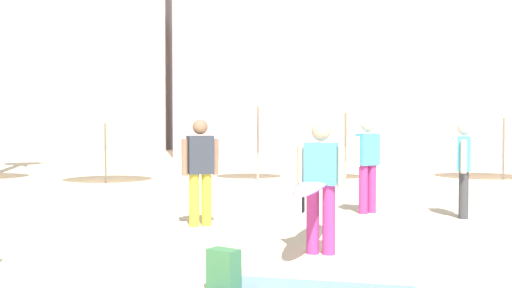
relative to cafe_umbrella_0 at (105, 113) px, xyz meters
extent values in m
cylinder|color=gray|center=(0.00, 0.00, -0.81)|extent=(0.06, 0.06, 2.17)
cone|color=white|center=(0.00, 0.00, 0.00)|extent=(2.57, 2.57, 0.54)
cylinder|color=gray|center=(6.62, 0.57, -0.67)|extent=(0.06, 0.06, 2.45)
cone|color=beige|center=(6.62, 0.57, 0.28)|extent=(2.12, 2.12, 0.54)
cylinder|color=gray|center=(4.15, 0.58, -0.65)|extent=(0.06, 0.06, 2.50)
cone|color=white|center=(4.15, 0.58, 0.40)|extent=(2.03, 2.03, 0.40)
cylinder|color=gray|center=(11.16, 0.57, -0.79)|extent=(0.06, 0.06, 2.21)
cone|color=white|center=(11.16, 0.57, 0.09)|extent=(2.72, 2.72, 0.44)
cube|color=#386D40|center=(3.34, -11.38, -1.69)|extent=(0.35, 0.33, 0.42)
cube|color=#2C5733|center=(3.41, -11.29, -1.77)|extent=(0.20, 0.18, 0.18)
cylinder|color=#B7337F|center=(4.42, -9.59, -1.46)|extent=(0.20, 0.20, 0.86)
cylinder|color=#B7337F|center=(4.62, -9.64, -1.46)|extent=(0.20, 0.20, 0.86)
cube|color=#4CB2DB|center=(4.52, -9.62, -0.77)|extent=(0.44, 0.32, 0.52)
sphere|color=#D1A889|center=(4.52, -9.62, -0.37)|extent=(0.30, 0.30, 0.24)
cylinder|color=#D1A889|center=(4.28, -9.55, -0.81)|extent=(0.12, 0.12, 0.50)
cylinder|color=#D1A889|center=(4.76, -9.68, -0.81)|extent=(0.12, 0.12, 0.50)
ellipsoid|color=#B2B2B7|center=(4.52, -9.32, -1.00)|extent=(1.10, 2.73, 0.21)
ellipsoid|color=#642ED7|center=(4.52, -9.32, -1.00)|extent=(1.13, 2.75, 0.18)
cube|color=black|center=(4.22, -10.36, -1.18)|extent=(0.05, 0.11, 0.19)
cylinder|color=#3D3D42|center=(7.42, -6.59, -1.49)|extent=(0.21, 0.21, 0.81)
cylinder|color=#3D3D42|center=(7.35, -6.77, -1.49)|extent=(0.21, 0.21, 0.81)
cube|color=#4CB2DB|center=(7.39, -6.68, -0.79)|extent=(0.35, 0.45, 0.59)
sphere|color=beige|center=(7.39, -6.68, -0.36)|extent=(0.31, 0.31, 0.24)
cylinder|color=beige|center=(7.48, -6.45, -0.83)|extent=(0.13, 0.13, 0.56)
cylinder|color=beige|center=(7.29, -6.91, -0.83)|extent=(0.13, 0.13, 0.56)
cylinder|color=#B7337F|center=(5.94, -6.00, -1.46)|extent=(0.22, 0.22, 0.87)
cylinder|color=#B7337F|center=(5.77, -6.10, -1.46)|extent=(0.22, 0.22, 0.87)
cube|color=#4CB2DB|center=(5.86, -6.05, -0.74)|extent=(0.46, 0.39, 0.57)
sphere|color=beige|center=(5.86, -6.05, -0.31)|extent=(0.33, 0.33, 0.24)
cylinder|color=beige|center=(6.07, -5.92, -0.78)|extent=(0.14, 0.14, 0.54)
cylinder|color=beige|center=(5.64, -6.18, -0.78)|extent=(0.14, 0.14, 0.54)
cylinder|color=gold|center=(3.01, -7.35, -1.48)|extent=(0.20, 0.20, 0.83)
cylinder|color=gold|center=(2.82, -7.41, -1.48)|extent=(0.20, 0.20, 0.83)
cube|color=#333842|center=(2.92, -7.38, -0.77)|extent=(0.45, 0.33, 0.60)
sphere|color=#936B51|center=(2.92, -7.38, -0.33)|extent=(0.30, 0.30, 0.24)
cylinder|color=#936B51|center=(3.16, -7.30, -0.80)|extent=(0.13, 0.13, 0.57)
cylinder|color=#936B51|center=(2.68, -7.46, -0.80)|extent=(0.13, 0.13, 0.57)
camera|label=1|loc=(3.42, -17.57, -0.25)|focal=45.37mm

